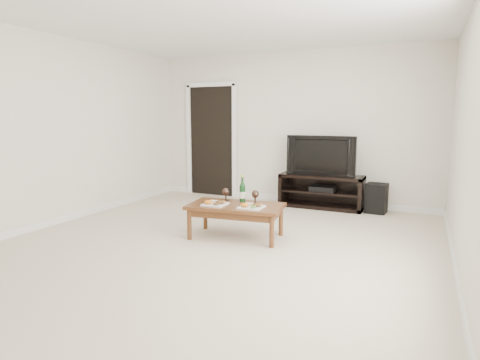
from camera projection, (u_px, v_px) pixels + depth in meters
name	position (u px, v px, depth m)	size (l,w,h in m)	color
floor	(216.00, 245.00, 4.70)	(5.50, 5.50, 0.00)	beige
back_wall	(290.00, 128.00, 6.98)	(5.00, 0.04, 2.60)	silver
ceiling	(214.00, 11.00, 4.29)	(5.00, 5.50, 0.04)	white
doorway	(212.00, 142.00, 7.64)	(0.90, 0.02, 2.05)	black
media_console	(321.00, 191.00, 6.63)	(1.36, 0.45, 0.55)	black
television	(322.00, 155.00, 6.54)	(1.12, 0.15, 0.65)	black
av_receiver	(323.00, 188.00, 6.60)	(0.40, 0.30, 0.08)	black
subwoofer	(376.00, 198.00, 6.29)	(0.31, 0.31, 0.46)	black
coffee_table	(236.00, 221.00, 4.99)	(1.15, 0.63, 0.42)	#563518
plate_left	(215.00, 202.00, 4.93)	(0.27, 0.27, 0.07)	white
plate_right	(251.00, 205.00, 4.77)	(0.27, 0.27, 0.07)	white
wine_bottle	(242.00, 188.00, 5.10)	(0.07, 0.07, 0.35)	#0F3715
goblet_left	(226.00, 194.00, 5.16)	(0.09, 0.09, 0.17)	#38271F
goblet_right	(255.00, 197.00, 5.00)	(0.09, 0.09, 0.17)	#38271F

